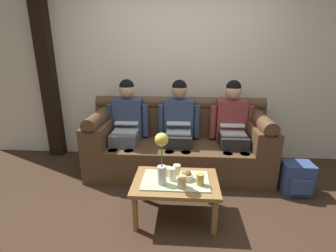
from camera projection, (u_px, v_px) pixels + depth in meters
name	position (u px, v px, depth m)	size (l,w,h in m)	color
ground_plane	(175.00, 226.00, 2.34)	(14.00, 14.00, 0.00)	#382619
back_wall_patterned	(180.00, 60.00, 3.52)	(6.00, 0.12, 2.90)	silver
timber_pillar	(46.00, 60.00, 3.53)	(0.20, 0.20, 2.90)	black
couch	(178.00, 144.00, 3.34)	(2.33, 0.88, 0.96)	#513823
person_left	(127.00, 123.00, 3.30)	(0.56, 0.67, 1.22)	#595B66
person_middle	(179.00, 124.00, 3.25)	(0.56, 0.67, 1.22)	#232326
person_right	(232.00, 125.00, 3.21)	(0.56, 0.67, 1.22)	#232326
coffee_table	(176.00, 185.00, 2.39)	(0.82, 0.56, 0.40)	olive
flower_vase	(162.00, 155.00, 2.22)	(0.12, 0.12, 0.50)	silver
snack_bowl	(186.00, 176.00, 2.37)	(0.13, 0.13, 0.11)	silver
cup_near_left	(182.00, 182.00, 2.24)	(0.08, 0.08, 0.10)	#DBB77A
cup_near_right	(168.00, 171.00, 2.44)	(0.07, 0.07, 0.09)	#DBB77A
cup_far_center	(172.00, 174.00, 2.35)	(0.06, 0.06, 0.12)	white
cup_far_left	(177.00, 169.00, 2.47)	(0.07, 0.07, 0.10)	#DBB77A
cup_far_right	(200.00, 179.00, 2.28)	(0.07, 0.07, 0.11)	gold
backpack_right	(296.00, 178.00, 2.84)	(0.33, 0.29, 0.37)	#33477A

